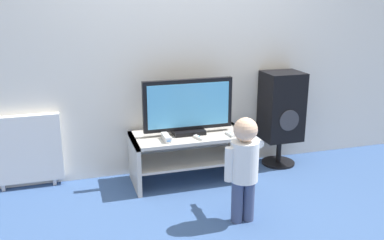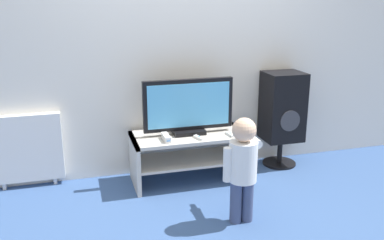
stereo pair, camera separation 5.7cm
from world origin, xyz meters
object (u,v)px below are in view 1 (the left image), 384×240
television (188,107)px  remote_primary (230,134)px  child (244,161)px  radiator (25,149)px  speaker_tower (281,108)px  game_console (166,138)px  remote_secondary (199,138)px

television → remote_primary: 0.45m
child → television: bearing=101.8°
radiator → speaker_tower: bearing=-3.4°
game_console → radiator: (-1.19, 0.36, -0.11)m
speaker_tower → radiator: bearing=176.6°
game_console → radiator: bearing=163.0°
speaker_tower → radiator: size_ratio=1.41×
game_console → remote_primary: 0.58m
child → remote_secondary: bearing=100.9°
television → speaker_tower: television is taller
radiator → remote_primary: bearing=-12.6°
remote_primary → radiator: 1.82m
child → speaker_tower: 1.25m
remote_primary → child: (-0.17, -0.69, 0.03)m
television → radiator: 1.48m
television → remote_secondary: size_ratio=6.14×
game_console → child: bearing=-60.2°
remote_primary → speaker_tower: (0.64, 0.25, 0.13)m
game_console → remote_primary: game_console is taller
television → remote_secondary: bearing=-75.0°
speaker_tower → remote_primary: bearing=-158.6°
remote_secondary → child: size_ratio=0.16×
television → child: (0.18, -0.86, -0.21)m
remote_secondary → child: child is taller
remote_secondary → television: bearing=105.0°
speaker_tower → child: bearing=-130.5°
television → speaker_tower: (0.99, 0.09, -0.10)m
speaker_tower → radiator: (-2.41, 0.14, -0.23)m
remote_secondary → speaker_tower: 0.99m
game_console → remote_secondary: size_ratio=1.41×
remote_primary → child: size_ratio=0.16×
television → game_console: television is taller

